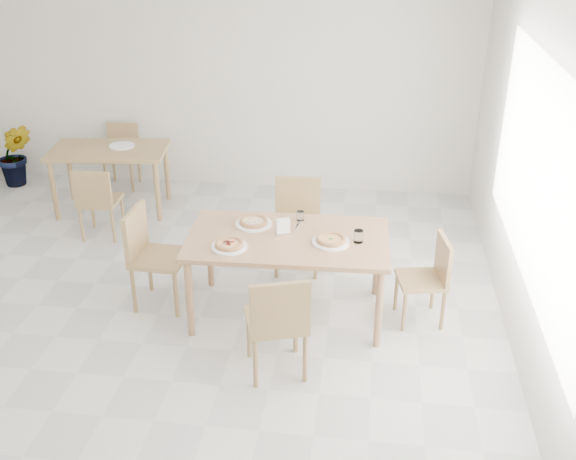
# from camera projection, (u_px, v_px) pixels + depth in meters

# --- Properties ---
(room) EXTENTS (7.28, 7.00, 7.00)m
(room) POSITION_uv_depth(u_px,v_px,m) (539.00, 178.00, 4.79)
(room) COLOR silver
(room) RESTS_ON ground
(main_table) EXTENTS (1.71, 1.00, 0.75)m
(main_table) POSITION_uv_depth(u_px,v_px,m) (288.00, 245.00, 5.64)
(main_table) COLOR #A77E55
(main_table) RESTS_ON ground
(chair_south) EXTENTS (0.55, 0.55, 0.88)m
(chair_south) POSITION_uv_depth(u_px,v_px,m) (278.00, 319.00, 4.94)
(chair_south) COLOR tan
(chair_south) RESTS_ON ground
(chair_north) EXTENTS (0.47, 0.47, 0.89)m
(chair_north) POSITION_uv_depth(u_px,v_px,m) (297.00, 218.00, 6.51)
(chair_north) COLOR tan
(chair_north) RESTS_ON ground
(chair_west) EXTENTS (0.47, 0.47, 0.91)m
(chair_west) POSITION_uv_depth(u_px,v_px,m) (150.00, 250.00, 5.88)
(chair_west) COLOR tan
(chair_west) RESTS_ON ground
(chair_east) EXTENTS (0.45, 0.45, 0.77)m
(chair_east) POSITION_uv_depth(u_px,v_px,m) (430.00, 274.00, 5.66)
(chair_east) COLOR tan
(chair_east) RESTS_ON ground
(plate_margherita) EXTENTS (0.31, 0.31, 0.02)m
(plate_margherita) POSITION_uv_depth(u_px,v_px,m) (331.00, 242.00, 5.51)
(plate_margherita) COLOR white
(plate_margherita) RESTS_ON main_table
(plate_mushroom) EXTENTS (0.31, 0.31, 0.02)m
(plate_mushroom) POSITION_uv_depth(u_px,v_px,m) (254.00, 224.00, 5.82)
(plate_mushroom) COLOR white
(plate_mushroom) RESTS_ON main_table
(plate_pepperoni) EXTENTS (0.29, 0.29, 0.02)m
(plate_pepperoni) POSITION_uv_depth(u_px,v_px,m) (229.00, 247.00, 5.44)
(plate_pepperoni) COLOR white
(plate_pepperoni) RESTS_ON main_table
(pizza_margherita) EXTENTS (0.28, 0.28, 0.03)m
(pizza_margherita) POSITION_uv_depth(u_px,v_px,m) (331.00, 240.00, 5.50)
(pizza_margherita) COLOR tan
(pizza_margherita) RESTS_ON plate_margherita
(pizza_mushroom) EXTENTS (0.25, 0.25, 0.03)m
(pizza_mushroom) POSITION_uv_depth(u_px,v_px,m) (254.00, 222.00, 5.81)
(pizza_mushroom) COLOR tan
(pizza_mushroom) RESTS_ON plate_mushroom
(pizza_pepperoni) EXTENTS (0.30, 0.30, 0.03)m
(pizza_pepperoni) POSITION_uv_depth(u_px,v_px,m) (229.00, 244.00, 5.43)
(pizza_pepperoni) COLOR tan
(pizza_pepperoni) RESTS_ON plate_pepperoni
(tumbler_a) EXTENTS (0.08, 0.08, 0.11)m
(tumbler_a) POSITION_uv_depth(u_px,v_px,m) (358.00, 236.00, 5.51)
(tumbler_a) COLOR white
(tumbler_a) RESTS_ON main_table
(tumbler_b) EXTENTS (0.07, 0.07, 0.09)m
(tumbler_b) POSITION_uv_depth(u_px,v_px,m) (300.00, 216.00, 5.89)
(tumbler_b) COLOR white
(tumbler_b) RESTS_ON main_table
(napkin_holder) EXTENTS (0.14, 0.11, 0.14)m
(napkin_holder) POSITION_uv_depth(u_px,v_px,m) (283.00, 227.00, 5.64)
(napkin_holder) COLOR silver
(napkin_holder) RESTS_ON main_table
(fork_a) EXTENTS (0.02, 0.19, 0.01)m
(fork_a) POSITION_uv_depth(u_px,v_px,m) (296.00, 228.00, 5.76)
(fork_a) COLOR silver
(fork_a) RESTS_ON main_table
(fork_b) EXTENTS (0.06, 0.17, 0.01)m
(fork_b) POSITION_uv_depth(u_px,v_px,m) (298.00, 224.00, 5.82)
(fork_b) COLOR silver
(fork_b) RESTS_ON main_table
(second_table) EXTENTS (1.38, 0.89, 0.75)m
(second_table) POSITION_uv_depth(u_px,v_px,m) (109.00, 157.00, 7.65)
(second_table) COLOR tan
(second_table) RESTS_ON ground
(chair_back_s) EXTENTS (0.42, 0.42, 0.80)m
(chair_back_s) POSITION_uv_depth(u_px,v_px,m) (97.00, 198.00, 7.05)
(chair_back_s) COLOR tan
(chair_back_s) RESTS_ON ground
(chair_back_n) EXTENTS (0.41, 0.41, 0.78)m
(chair_back_n) POSITION_uv_depth(u_px,v_px,m) (122.00, 151.00, 8.41)
(chair_back_n) COLOR tan
(chair_back_n) RESTS_ON ground
(plate_empty) EXTENTS (0.29, 0.29, 0.02)m
(plate_empty) POSITION_uv_depth(u_px,v_px,m) (122.00, 146.00, 7.66)
(plate_empty) COLOR white
(plate_empty) RESTS_ON second_table
(potted_plant) EXTENTS (0.54, 0.50, 0.80)m
(potted_plant) POSITION_uv_depth(u_px,v_px,m) (15.00, 155.00, 8.44)
(potted_plant) COLOR #236B20
(potted_plant) RESTS_ON ground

